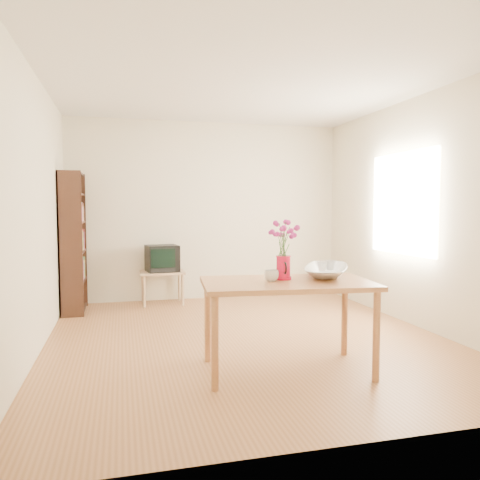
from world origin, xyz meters
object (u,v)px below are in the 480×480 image
object	(u,v)px
pitcher	(283,269)
bowl	(327,247)
television	(162,258)
table	(287,291)
mug	(271,276)

from	to	relation	value
pitcher	bowl	world-z (taller)	bowl
television	table	bearing A→B (deg)	-83.75
table	bowl	distance (m)	0.59
table	television	distance (m)	3.09
pitcher	mug	xyz separation A→B (m)	(-0.13, -0.08, -0.05)
table	pitcher	distance (m)	0.20
mug	television	xyz separation A→B (m)	(-0.64, 2.97, -0.15)
mug	television	size ratio (longest dim) A/B	0.25
table	television	bearing A→B (deg)	110.02
table	television	size ratio (longest dim) A/B	3.07
pitcher	mug	size ratio (longest dim) A/B	1.77
bowl	television	world-z (taller)	bowl
table	pitcher	size ratio (longest dim) A/B	6.82
table	mug	distance (m)	0.19
pitcher	television	distance (m)	3.00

